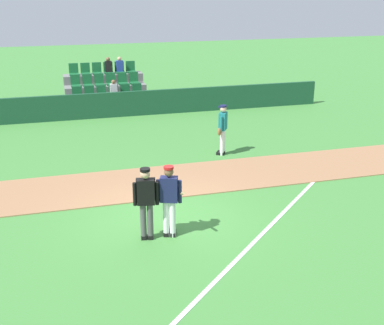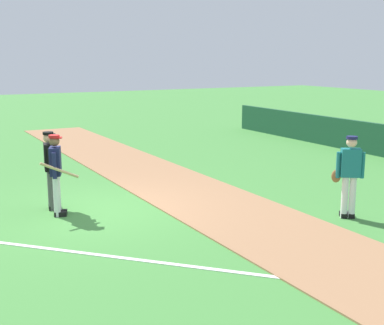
{
  "view_description": "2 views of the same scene",
  "coord_description": "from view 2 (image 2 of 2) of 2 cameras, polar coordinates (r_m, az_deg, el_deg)",
  "views": [
    {
      "loc": [
        -2.42,
        -11.15,
        5.62
      ],
      "look_at": [
        1.14,
        1.49,
        0.92
      ],
      "focal_mm": 46.73,
      "sensor_mm": 36.0,
      "label": 1
    },
    {
      "loc": [
        10.92,
        -3.6,
        3.36
      ],
      "look_at": [
        0.78,
        1.98,
        1.04
      ],
      "focal_mm": 49.23,
      "sensor_mm": 36.0,
      "label": 2
    }
  ],
  "objects": [
    {
      "name": "runner_teal_jersey",
      "position": [
        11.52,
        16.65,
        -1.18
      ],
      "size": [
        0.5,
        0.57,
        1.76
      ],
      "color": "white",
      "rests_on": "ground"
    },
    {
      "name": "batter_navy_jersey",
      "position": [
        11.57,
        -14.51,
        -0.98
      ],
      "size": [
        0.6,
        0.8,
        1.76
      ],
      "color": "white",
      "rests_on": "ground"
    },
    {
      "name": "ground_plane",
      "position": [
        11.98,
        -10.2,
        -5.16
      ],
      "size": [
        80.0,
        80.0,
        0.0
      ],
      "primitive_type": "plane",
      "color": "#42843A"
    },
    {
      "name": "infield_dirt_path",
      "position": [
        12.97,
        0.55,
        -3.63
      ],
      "size": [
        28.0,
        2.61,
        0.03
      ],
      "primitive_type": "cube",
      "color": "#9E704C",
      "rests_on": "ground"
    },
    {
      "name": "umpire_home_plate",
      "position": [
        12.08,
        -15.05,
        -0.34
      ],
      "size": [
        0.58,
        0.36,
        1.76
      ],
      "color": "#4C4C4C",
      "rests_on": "ground"
    },
    {
      "name": "foul_line_chalk",
      "position": [
        9.14,
        -7.04,
        -10.29
      ],
      "size": [
        8.79,
        8.31,
        0.01
      ],
      "primitive_type": "cube",
      "rotation": [
        0.0,
        0.0,
        0.76
      ],
      "color": "white",
      "rests_on": "ground"
    }
  ]
}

